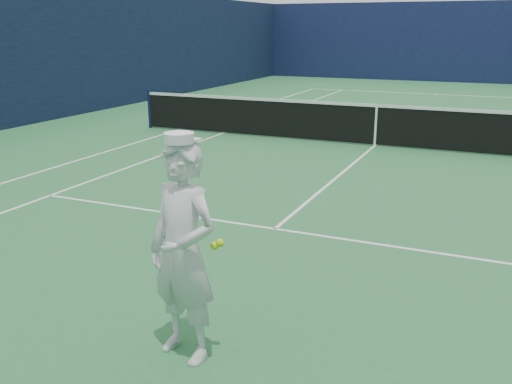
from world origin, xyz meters
TOP-DOWN VIEW (x-y plane):
  - ground at (0.00, 0.00)m, footprint 80.00×80.00m
  - court_markings at (0.00, 0.00)m, footprint 11.03×23.83m
  - windscreen_fence at (0.00, 0.00)m, footprint 20.12×36.12m
  - tennis_net at (0.00, 0.00)m, footprint 12.88×0.09m
  - tennis_player at (0.49, -9.67)m, footprint 0.78×0.65m

SIDE VIEW (x-z plane):
  - ground at x=0.00m, z-range 0.00..0.00m
  - court_markings at x=0.00m, z-range 0.00..0.01m
  - tennis_net at x=0.00m, z-range 0.02..1.09m
  - tennis_player at x=0.49m, z-range -0.02..1.94m
  - windscreen_fence at x=0.00m, z-range 0.00..4.00m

